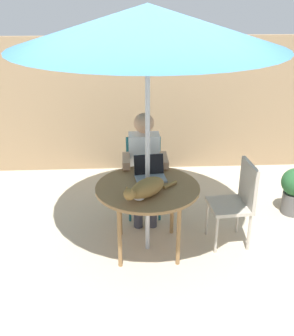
{
  "coord_description": "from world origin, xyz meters",
  "views": [
    {
      "loc": [
        -0.2,
        -3.55,
        2.49
      ],
      "look_at": [
        0.0,
        0.1,
        0.86
      ],
      "focal_mm": 44.2,
      "sensor_mm": 36.0,
      "label": 1
    }
  ],
  "objects": [
    {
      "name": "fence_back",
      "position": [
        0.0,
        2.08,
        0.94
      ],
      "size": [
        5.39,
        0.08,
        1.88
      ],
      "primitive_type": "cube",
      "color": "#937756",
      "rests_on": "ground"
    },
    {
      "name": "person_seated",
      "position": [
        -0.0,
        0.65,
        0.69
      ],
      "size": [
        0.48,
        0.48,
        1.23
      ],
      "color": "white",
      "rests_on": "ground"
    },
    {
      "name": "chair_empty",
      "position": [
        0.92,
        0.08,
        0.52
      ],
      "size": [
        0.43,
        0.43,
        0.89
      ],
      "color": "#B2A899",
      "rests_on": "ground"
    },
    {
      "name": "cat",
      "position": [
        -0.03,
        -0.21,
        0.79
      ],
      "size": [
        0.52,
        0.46,
        0.17
      ],
      "color": "olive",
      "rests_on": "patio_table"
    },
    {
      "name": "patio_table",
      "position": [
        0.0,
        0.0,
        0.65
      ],
      "size": [
        1.01,
        1.01,
        0.71
      ],
      "color": "olive",
      "rests_on": "ground"
    },
    {
      "name": "chair_occupied",
      "position": [
        0.0,
        0.81,
        0.52
      ],
      "size": [
        0.4,
        0.4,
        0.89
      ],
      "color": "#1E606B",
      "rests_on": "ground"
    },
    {
      "name": "patio_umbrella",
      "position": [
        0.0,
        0.0,
        2.18
      ],
      "size": [
        2.34,
        2.34,
        2.36
      ],
      "color": "#B7B7BC",
      "rests_on": "ground"
    },
    {
      "name": "ground_plane",
      "position": [
        0.0,
        0.0,
        0.0
      ],
      "size": [
        14.0,
        14.0,
        0.0
      ],
      "primitive_type": "plane",
      "color": "#BCAD93"
    },
    {
      "name": "laptop",
      "position": [
        0.03,
        0.22,
        0.77
      ],
      "size": [
        0.33,
        0.29,
        0.21
      ],
      "color": "gray",
      "rests_on": "patio_table"
    }
  ]
}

